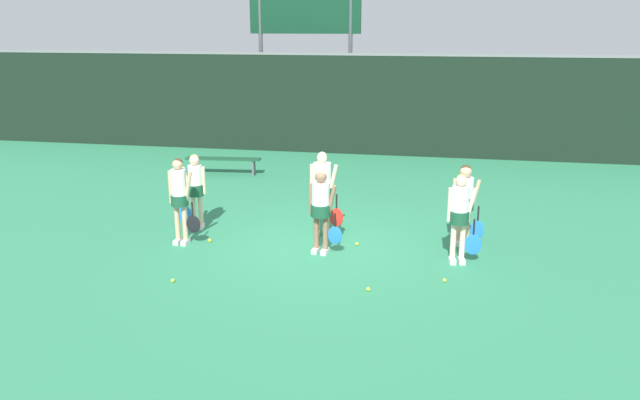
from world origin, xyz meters
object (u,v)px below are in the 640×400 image
(player_5, at_px, (465,198))
(tennis_ball_4, at_px, (210,240))
(player_2, at_px, (460,212))
(tennis_ball_0, at_px, (357,244))
(scoreboard, at_px, (305,19))
(tennis_ball_2, at_px, (445,280))
(player_3, at_px, (195,186))
(bench_courtside, at_px, (223,160))
(player_4, at_px, (322,186))
(tennis_ball_1, at_px, (173,281))
(player_0, at_px, (180,195))
(tennis_ball_3, at_px, (368,289))
(player_1, at_px, (321,204))

(player_5, distance_m, tennis_ball_4, 5.09)
(player_2, bearing_deg, tennis_ball_0, 155.44)
(scoreboard, height_order, tennis_ball_2, scoreboard)
(player_3, relative_size, tennis_ball_4, 22.25)
(bench_courtside, bearing_deg, player_4, -56.50)
(tennis_ball_2, bearing_deg, scoreboard, 113.19)
(tennis_ball_0, bearing_deg, player_3, 172.98)
(tennis_ball_1, bearing_deg, tennis_ball_4, 93.08)
(player_3, xyz_separation_m, player_5, (5.51, 0.03, 0.03))
(player_0, xyz_separation_m, tennis_ball_0, (3.42, 0.54, -0.97))
(player_0, xyz_separation_m, tennis_ball_2, (5.11, -0.96, -0.97))
(tennis_ball_4, bearing_deg, tennis_ball_3, -27.24)
(bench_courtside, bearing_deg, tennis_ball_4, -78.66)
(bench_courtside, distance_m, player_0, 5.94)
(player_5, relative_size, tennis_ball_1, 24.23)
(player_0, distance_m, tennis_ball_4, 1.10)
(scoreboard, height_order, tennis_ball_0, scoreboard)
(tennis_ball_1, bearing_deg, tennis_ball_3, 4.89)
(player_3, xyz_separation_m, tennis_ball_2, (5.18, -1.93, -0.89))
(scoreboard, distance_m, tennis_ball_0, 11.29)
(player_0, height_order, player_1, player_0)
(tennis_ball_1, xyz_separation_m, tennis_ball_4, (-0.11, 2.02, 0.00))
(tennis_ball_0, distance_m, tennis_ball_1, 3.69)
(player_3, height_order, tennis_ball_0, player_3)
(player_0, distance_m, tennis_ball_3, 4.31)
(scoreboard, bearing_deg, tennis_ball_2, -66.81)
(player_0, distance_m, player_3, 0.97)
(bench_courtside, height_order, player_3, player_3)
(tennis_ball_4, bearing_deg, bench_courtside, 106.77)
(player_0, xyz_separation_m, player_4, (2.62, 1.07, 0.03))
(player_4, xyz_separation_m, tennis_ball_3, (1.27, -2.65, -1.00))
(player_2, bearing_deg, tennis_ball_2, -111.83)
(player_1, xyz_separation_m, player_2, (2.53, -0.02, -0.00))
(scoreboard, distance_m, tennis_ball_2, 13.16)
(player_3, bearing_deg, tennis_ball_2, -31.04)
(player_4, bearing_deg, tennis_ball_3, -70.31)
(scoreboard, xyz_separation_m, player_0, (-0.22, -10.46, -3.36))
(tennis_ball_3, bearing_deg, scoreboard, 106.97)
(player_0, relative_size, player_4, 0.99)
(player_5, bearing_deg, player_1, -159.08)
(bench_courtside, distance_m, tennis_ball_3, 8.96)
(player_5, relative_size, tennis_ball_4, 22.37)
(scoreboard, height_order, player_3, scoreboard)
(tennis_ball_2, bearing_deg, tennis_ball_3, -153.42)
(player_5, height_order, tennis_ball_4, player_5)
(tennis_ball_0, bearing_deg, player_5, 12.71)
(tennis_ball_3, xyz_separation_m, tennis_ball_4, (-3.39, 1.74, 0.00))
(scoreboard, height_order, tennis_ball_3, scoreboard)
(tennis_ball_1, bearing_deg, scoreboard, 91.82)
(tennis_ball_0, xyz_separation_m, tennis_ball_1, (-2.81, -2.39, -0.00))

